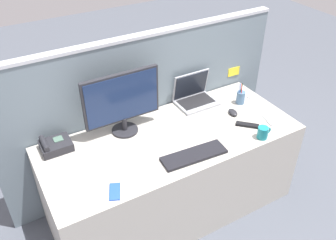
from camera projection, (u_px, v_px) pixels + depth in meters
name	position (u px, v px, depth m)	size (l,w,h in m)	color
ground_plane	(171.00, 205.00, 3.01)	(10.00, 10.00, 0.00)	#4C515B
desk	(171.00, 174.00, 2.80)	(1.87, 0.79, 0.72)	#ADA89E
cubicle_divider	(144.00, 113.00, 2.93)	(2.34, 0.08, 1.34)	slate
desktop_monitor	(122.00, 101.00, 2.52)	(0.56, 0.19, 0.47)	#232328
laptop	(194.00, 95.00, 2.95)	(0.32, 0.24, 0.25)	#9EA0A8
desk_phone	(55.00, 145.00, 2.47)	(0.20, 0.17, 0.10)	#232328
keyboard_main	(194.00, 155.00, 2.42)	(0.45, 0.14, 0.02)	black
computer_mouse_right_hand	(233.00, 112.00, 2.83)	(0.06, 0.10, 0.03)	#232328
pen_cup	(241.00, 97.00, 2.94)	(0.07, 0.07, 0.19)	#4C7093
cell_phone_blue_case	(115.00, 192.00, 2.16)	(0.06, 0.14, 0.01)	blue
cell_phone_white_slab	(246.00, 94.00, 3.08)	(0.06, 0.15, 0.01)	silver
cell_phone_silver_slab	(271.00, 120.00, 2.76)	(0.08, 0.13, 0.01)	#B7BAC1
tv_remote	(247.00, 125.00, 2.70)	(0.04, 0.17, 0.02)	black
coffee_mug	(263.00, 133.00, 2.57)	(0.11, 0.08, 0.09)	#197A84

